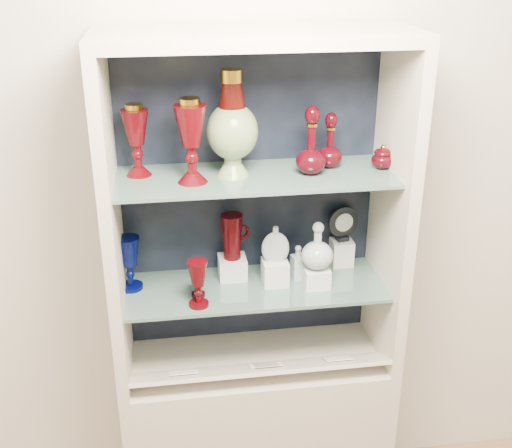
{
  "coord_description": "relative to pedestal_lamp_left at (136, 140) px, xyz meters",
  "views": [
    {
      "loc": [
        -0.29,
        -0.45,
        2.18
      ],
      "look_at": [
        0.0,
        1.53,
        1.3
      ],
      "focal_mm": 45.0,
      "sensor_mm": 36.0,
      "label": 1
    }
  ],
  "objects": [
    {
      "name": "wall_back",
      "position": [
        0.38,
        0.14,
        -0.19
      ],
      "size": [
        3.5,
        0.02,
        2.8
      ],
      "primitive_type": "cube",
      "color": "silver",
      "rests_on": "ground"
    },
    {
      "name": "cabinet_base",
      "position": [
        0.38,
        -0.08,
        -1.21
      ],
      "size": [
        1.0,
        0.4,
        0.75
      ],
      "primitive_type": "cube",
      "color": "beige",
      "rests_on": "ground"
    },
    {
      "name": "cabinet_back_panel",
      "position": [
        0.38,
        0.11,
        -0.26
      ],
      "size": [
        0.98,
        0.02,
        1.15
      ],
      "primitive_type": "cube",
      "color": "black",
      "rests_on": "cabinet_base"
    },
    {
      "name": "cabinet_side_left",
      "position": [
        -0.1,
        -0.08,
        -0.26
      ],
      "size": [
        0.04,
        0.4,
        1.15
      ],
      "primitive_type": "cube",
      "color": "beige",
      "rests_on": "cabinet_base"
    },
    {
      "name": "cabinet_side_right",
      "position": [
        0.86,
        -0.08,
        -0.26
      ],
      "size": [
        0.04,
        0.4,
        1.15
      ],
      "primitive_type": "cube",
      "color": "beige",
      "rests_on": "cabinet_base"
    },
    {
      "name": "cabinet_top_cap",
      "position": [
        0.38,
        -0.08,
        0.33
      ],
      "size": [
        1.0,
        0.4,
        0.04
      ],
      "primitive_type": "cube",
      "color": "beige",
      "rests_on": "cabinet_side_left"
    },
    {
      "name": "shelf_lower",
      "position": [
        0.38,
        -0.06,
        -0.55
      ],
      "size": [
        0.92,
        0.34,
        0.01
      ],
      "primitive_type": "cube",
      "color": "slate",
      "rests_on": "cabinet_side_left"
    },
    {
      "name": "shelf_upper",
      "position": [
        0.38,
        -0.06,
        -0.13
      ],
      "size": [
        0.92,
        0.34,
        0.01
      ],
      "primitive_type": "cube",
      "color": "slate",
      "rests_on": "cabinet_side_left"
    },
    {
      "name": "label_ledge",
      "position": [
        0.38,
        -0.19,
        -0.81
      ],
      "size": [
        0.92,
        0.17,
        0.09
      ],
      "primitive_type": "cube",
      "rotation": [
        -0.44,
        0.0,
        0.0
      ],
      "color": "beige",
      "rests_on": "cabinet_base"
    },
    {
      "name": "label_card_0",
      "position": [
        0.41,
        -0.19,
        -0.79
      ],
      "size": [
        0.1,
        0.06,
        0.03
      ],
      "primitive_type": "cube",
      "rotation": [
        -0.44,
        0.0,
        0.0
      ],
      "color": "white",
      "rests_on": "label_ledge"
    },
    {
      "name": "label_card_1",
      "position": [
        0.11,
        -0.19,
        -0.79
      ],
      "size": [
        0.1,
        0.06,
        0.03
      ],
      "primitive_type": "cube",
      "rotation": [
        -0.44,
        0.0,
        0.0
      ],
      "color": "white",
      "rests_on": "label_ledge"
    },
    {
      "name": "label_card_2",
      "position": [
        0.67,
        -0.19,
        -0.79
      ],
      "size": [
        0.1,
        0.06,
        0.03
      ],
      "primitive_type": "cube",
      "rotation": [
        -0.44,
        0.0,
        0.0
      ],
      "color": "white",
      "rests_on": "label_ledge"
    },
    {
      "name": "label_card_3",
      "position": [
        0.39,
        -0.19,
        -0.79
      ],
      "size": [
        0.1,
        0.06,
        0.03
      ],
      "primitive_type": "cube",
      "rotation": [
        -0.44,
        0.0,
        0.0
      ],
      "color": "white",
      "rests_on": "label_ledge"
    },
    {
      "name": "pedestal_lamp_left",
      "position": [
        0.0,
        0.0,
        0.0
      ],
      "size": [
        0.1,
        0.1,
        0.24
      ],
      "primitive_type": null,
      "rotation": [
        0.0,
        0.0,
        0.05
      ],
      "color": "#4F050A",
      "rests_on": "shelf_upper"
    },
    {
      "name": "pedestal_lamp_right",
      "position": [
        0.17,
        -0.09,
        0.02
      ],
      "size": [
        0.12,
        0.12,
        0.27
      ],
      "primitive_type": null,
      "rotation": [
        0.0,
        0.0,
        0.19
      ],
      "color": "#4F050A",
      "rests_on": "shelf_upper"
    },
    {
      "name": "enamel_urn",
      "position": [
        0.31,
        -0.05,
        0.05
      ],
      "size": [
        0.19,
        0.19,
        0.35
      ],
      "primitive_type": null,
      "rotation": [
        0.0,
        0.0,
        -0.13
      ],
      "color": "#07491B",
      "rests_on": "shelf_upper"
    },
    {
      "name": "ruby_decanter_a",
      "position": [
        0.57,
        -0.07,
        0.01
      ],
      "size": [
        0.1,
        0.1,
        0.26
      ],
      "primitive_type": null,
      "rotation": [
        0.0,
        0.0,
        0.02
      ],
      "color": "#44030C",
      "rests_on": "shelf_upper"
    },
    {
      "name": "ruby_decanter_b",
      "position": [
        0.65,
        -0.01,
        -0.02
      ],
      "size": [
        0.11,
        0.11,
        0.2
      ],
      "primitive_type": null,
      "rotation": [
        0.0,
        0.0,
        -0.26
      ],
      "color": "#44030C",
      "rests_on": "shelf_upper"
    },
    {
      "name": "lidded_bowl",
      "position": [
        0.82,
        -0.05,
        -0.08
      ],
      "size": [
        0.1,
        0.1,
        0.09
      ],
      "primitive_type": null,
      "rotation": [
        0.0,
        0.0,
        -0.4
      ],
      "color": "#44030C",
      "rests_on": "shelf_upper"
    },
    {
      "name": "cobalt_goblet",
      "position": [
        -0.06,
        -0.01,
        -0.44
      ],
      "size": [
        0.11,
        0.11,
        0.2
      ],
      "primitive_type": null,
      "rotation": [
        0.0,
        0.0,
        0.35
      ],
      "color": "#020742",
      "rests_on": "shelf_lower"
    },
    {
      "name": "ruby_goblet_tall",
      "position": [
        0.17,
        -0.17,
        -0.46
      ],
      "size": [
        0.08,
        0.08,
        0.17
      ],
      "primitive_type": null,
      "rotation": [
        0.0,
        0.0,
        -0.22
      ],
      "color": "#4F050A",
      "rests_on": "shelf_lower"
    },
    {
      "name": "ruby_goblet_small",
      "position": [
        0.18,
        -0.1,
        -0.49
      ],
      "size": [
        0.05,
        0.05,
        0.1
      ],
      "primitive_type": null,
      "rotation": [
        0.0,
        0.0,
        -0.06
      ],
      "color": "#44030C",
      "rests_on": "shelf_lower"
    },
    {
      "name": "riser_ruby_pitcher",
      "position": [
        0.31,
        0.02,
        -0.5
      ],
      "size": [
        0.1,
        0.1,
        0.08
      ],
      "primitive_type": "cube",
      "color": "silver",
      "rests_on": "shelf_lower"
    },
    {
      "name": "ruby_pitcher",
      "position": [
        0.31,
        0.02,
        -0.38
      ],
      "size": [
        0.14,
        0.11,
        0.17
      ],
      "primitive_type": null,
      "rotation": [
        0.0,
        0.0,
        0.29
      ],
      "color": "#4F050A",
      "rests_on": "riser_ruby_pitcher"
    },
    {
      "name": "clear_square_bottle",
      "position": [
        0.54,
        -0.02,
        -0.47
      ],
      "size": [
        0.05,
        0.05,
        0.13
      ],
      "primitive_type": null,
      "rotation": [
        0.0,
        0.0,
        0.19
      ],
      "color": "#A6BBC2",
      "rests_on": "shelf_lower"
    },
    {
      "name": "riser_flat_flask",
      "position": [
        0.46,
        -0.05,
        -0.49
      ],
      "size": [
        0.09,
        0.09,
        0.09
      ],
      "primitive_type": "cube",
      "color": "silver",
      "rests_on": "shelf_lower"
    },
    {
      "name": "flat_flask",
      "position": [
        0.46,
        -0.05,
        -0.38
      ],
      "size": [
        0.1,
        0.05,
        0.14
      ],
      "primitive_type": null,
      "rotation": [
        0.0,
        0.0,
        -0.1
      ],
      "color": "#A3ADB7",
      "rests_on": "riser_flat_flask"
    },
    {
      "name": "riser_clear_round_decanter",
      "position": [
        0.6,
        -0.09,
        -0.5
      ],
      "size": [
        0.09,
        0.09,
        0.07
      ],
      "primitive_type": "cube",
      "color": "silver",
      "rests_on": "shelf_lower"
    },
    {
      "name": "clear_round_decanter",
      "position": [
        0.6,
        -0.09,
        -0.39
      ],
      "size": [
        0.13,
        0.13,
        0.17
      ],
      "primitive_type": null,
      "rotation": [
        0.0,
        0.0,
        0.14
      ],
      "color": "#A6BBC2",
      "rests_on": "riser_clear_round_decanter"
    },
    {
      "name": "riser_cameo_medallion",
      "position": [
        0.73,
        0.06,
        -0.49
      ],
      "size": [
        0.08,
        0.08,
        0.1
      ],
      "primitive_type": "cube",
      "color": "silver",
      "rests_on": "shelf_lower"
    },
    {
      "name": "cameo_medallion",
      "position": [
        0.73,
        0.06,
        -0.37
      ],
      "size": [
        0.12,
        0.06,
        0.14
      ],
      "primitive_type": null,
      "rotation": [
        0.0,
        0.0,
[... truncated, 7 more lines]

